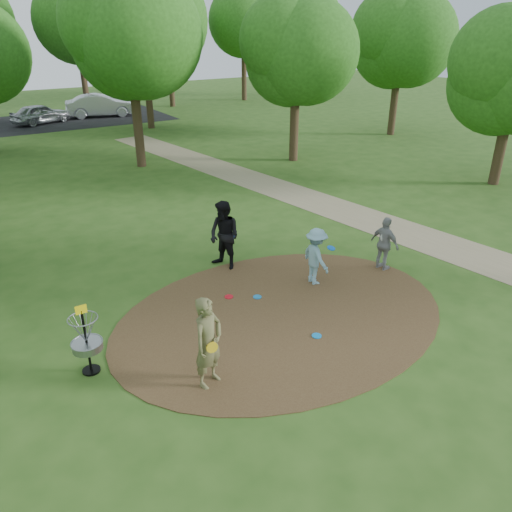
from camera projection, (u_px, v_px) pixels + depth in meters
ground at (282, 315)px, 12.04m from camera, size 100.00×100.00×0.00m
dirt_clearing at (282, 315)px, 12.04m from camera, size 8.40×8.40×0.02m
footpath at (408, 233)px, 16.69m from camera, size 7.55×39.89×0.01m
parking_lot at (68, 120)px, 36.02m from camera, size 14.00×8.00×0.01m
player_observer_with_disc at (208, 343)px, 9.38m from camera, size 0.81×0.69×1.89m
player_throwing_with_disc at (316, 257)px, 13.20m from camera, size 0.97×1.06×1.57m
player_walking_with_disc at (224, 236)px, 13.98m from camera, size 1.02×1.15×1.97m
player_waiting_with_disc at (385, 244)px, 13.96m from camera, size 0.49×0.96×1.56m
disc_ground_cyan at (257, 297)px, 12.78m from camera, size 0.22×0.22×0.02m
disc_ground_blue at (317, 336)px, 11.20m from camera, size 0.22×0.22×0.02m
disc_ground_red at (229, 297)px, 12.79m from camera, size 0.22×0.22×0.02m
car_left at (40, 114)px, 34.45m from camera, size 4.24×2.88×1.34m
car_right at (101, 105)px, 36.90m from camera, size 5.20×2.70×1.63m
disc_golf_basket at (85, 335)px, 9.74m from camera, size 0.63×0.63×1.54m
tree_ring at (178, 54)px, 19.25m from camera, size 36.88×45.78×9.86m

